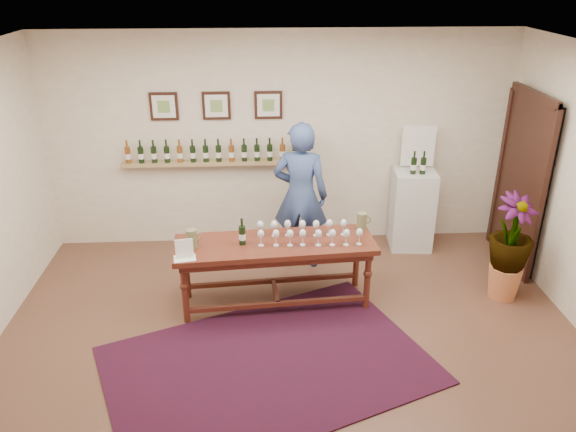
{
  "coord_description": "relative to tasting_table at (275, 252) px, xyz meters",
  "views": [
    {
      "loc": [
        -0.31,
        -4.52,
        3.51
      ],
      "look_at": [
        0.0,
        0.8,
        1.1
      ],
      "focal_mm": 35.0,
      "sensor_mm": 36.0,
      "label": 1
    }
  ],
  "objects": [
    {
      "name": "ground",
      "position": [
        0.14,
        -0.87,
        -0.65
      ],
      "size": [
        6.0,
        6.0,
        0.0
      ],
      "primitive_type": "plane",
      "color": "brown",
      "rests_on": "ground"
    },
    {
      "name": "room_shell",
      "position": [
        2.25,
        0.99,
        0.47
      ],
      "size": [
        6.0,
        6.0,
        6.0
      ],
      "color": "#EDE5C9",
      "rests_on": "ground"
    },
    {
      "name": "rug",
      "position": [
        -0.11,
        -1.09,
        -0.64
      ],
      "size": [
        3.49,
        2.94,
        0.02
      ],
      "primitive_type": "cube",
      "rotation": [
        0.0,
        0.0,
        0.39
      ],
      "color": "#4C0D17",
      "rests_on": "ground"
    },
    {
      "name": "tasting_table",
      "position": [
        0.0,
        0.0,
        0.0
      ],
      "size": [
        2.2,
        0.85,
        0.76
      ],
      "rotation": [
        0.0,
        0.0,
        0.08
      ],
      "color": "#431910",
      "rests_on": "ground"
    },
    {
      "name": "table_glasses",
      "position": [
        0.3,
        0.03,
        0.21
      ],
      "size": [
        1.4,
        0.35,
        0.19
      ],
      "primitive_type": null,
      "rotation": [
        0.0,
        0.0,
        -0.02
      ],
      "color": "white",
      "rests_on": "tasting_table"
    },
    {
      "name": "table_bottles",
      "position": [
        -0.35,
        0.01,
        0.26
      ],
      "size": [
        0.26,
        0.15,
        0.28
      ],
      "primitive_type": null,
      "rotation": [
        0.0,
        0.0,
        0.0
      ],
      "color": "black",
      "rests_on": "tasting_table"
    },
    {
      "name": "pitcher_left",
      "position": [
        -0.88,
        -0.07,
        0.22
      ],
      "size": [
        0.14,
        0.14,
        0.21
      ],
      "primitive_type": null,
      "rotation": [
        0.0,
        0.0,
        0.08
      ],
      "color": "#686A42",
      "rests_on": "tasting_table"
    },
    {
      "name": "pitcher_right",
      "position": [
        0.98,
        0.25,
        0.22
      ],
      "size": [
        0.13,
        0.13,
        0.2
      ],
      "primitive_type": null,
      "rotation": [
        0.0,
        0.0,
        0.01
      ],
      "color": "#686A42",
      "rests_on": "tasting_table"
    },
    {
      "name": "menu_card",
      "position": [
        -0.93,
        -0.29,
        0.22
      ],
      "size": [
        0.24,
        0.2,
        0.2
      ],
      "primitive_type": "cube",
      "rotation": [
        0.0,
        0.0,
        0.17
      ],
      "color": "silver",
      "rests_on": "tasting_table"
    },
    {
      "name": "display_pedestal",
      "position": [
        1.86,
        1.32,
        -0.12
      ],
      "size": [
        0.58,
        0.58,
        1.06
      ],
      "primitive_type": "cube",
      "rotation": [
        0.0,
        0.0,
        -0.09
      ],
      "color": "silver",
      "rests_on": "ground"
    },
    {
      "name": "pedestal_bottles",
      "position": [
        1.86,
        1.23,
        0.57
      ],
      "size": [
        0.32,
        0.11,
        0.32
      ],
      "primitive_type": null,
      "rotation": [
        0.0,
        0.0,
        -0.09
      ],
      "color": "black",
      "rests_on": "display_pedestal"
    },
    {
      "name": "info_sign",
      "position": [
        1.91,
        1.46,
        0.7
      ],
      "size": [
        0.43,
        0.06,
        0.59
      ],
      "primitive_type": "cube",
      "rotation": [
        0.0,
        0.0,
        -0.09
      ],
      "color": "silver",
      "rests_on": "display_pedestal"
    },
    {
      "name": "potted_plant",
      "position": [
        2.6,
        -0.03,
        -0.02
      ],
      "size": [
        0.74,
        0.74,
        1.08
      ],
      "rotation": [
        0.0,
        0.0,
        0.38
      ],
      "color": "#C87042",
      "rests_on": "ground"
    },
    {
      "name": "person",
      "position": [
        0.35,
        0.92,
        0.27
      ],
      "size": [
        0.75,
        0.57,
        1.84
      ],
      "primitive_type": "imported",
      "rotation": [
        0.0,
        0.0,
        2.93
      ],
      "color": "#374D83",
      "rests_on": "ground"
    }
  ]
}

